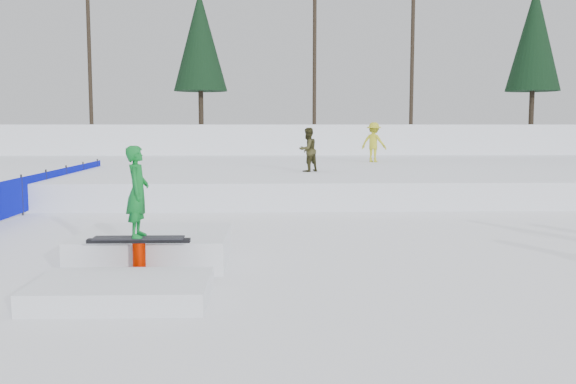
{
  "coord_description": "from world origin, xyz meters",
  "views": [
    {
      "loc": [
        0.14,
        -10.64,
        2.45
      ],
      "look_at": [
        0.5,
        2.0,
        1.1
      ],
      "focal_mm": 40.0,
      "sensor_mm": 36.0,
      "label": 1
    }
  ],
  "objects_px": {
    "walker_ygreen": "(374,142)",
    "walker_olive": "(308,150)",
    "safety_fence": "(22,195)",
    "jib_rail_feature": "(146,254)"
  },
  "relations": [
    {
      "from": "safety_fence",
      "to": "walker_ygreen",
      "type": "xyz_separation_m",
      "value": [
        11.12,
        10.25,
        1.1
      ]
    },
    {
      "from": "walker_olive",
      "to": "jib_rail_feature",
      "type": "bearing_deg",
      "value": 33.01
    },
    {
      "from": "walker_olive",
      "to": "walker_ygreen",
      "type": "xyz_separation_m",
      "value": [
        3.16,
        5.47,
        0.09
      ]
    },
    {
      "from": "jib_rail_feature",
      "to": "walker_ygreen",
      "type": "bearing_deg",
      "value": 68.96
    },
    {
      "from": "walker_olive",
      "to": "walker_ygreen",
      "type": "relative_size",
      "value": 0.89
    },
    {
      "from": "safety_fence",
      "to": "jib_rail_feature",
      "type": "distance_m",
      "value": 8.14
    },
    {
      "from": "safety_fence",
      "to": "jib_rail_feature",
      "type": "relative_size",
      "value": 3.64
    },
    {
      "from": "safety_fence",
      "to": "walker_olive",
      "type": "distance_m",
      "value": 9.33
    },
    {
      "from": "walker_ygreen",
      "to": "jib_rail_feature",
      "type": "xyz_separation_m",
      "value": [
        -6.53,
        -16.98,
        -1.35
      ]
    },
    {
      "from": "walker_ygreen",
      "to": "walker_olive",
      "type": "bearing_deg",
      "value": 89.5
    }
  ]
}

